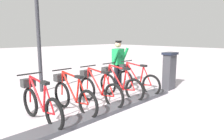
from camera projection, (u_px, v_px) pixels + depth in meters
ground_plane at (109, 112)px, 4.90m from camera, size 60.00×60.00×0.00m
dock_rail_base at (108, 110)px, 4.90m from camera, size 0.44×4.91×0.10m
payment_kiosk at (169, 70)px, 6.91m from camera, size 0.36×0.52×1.28m
bike_docked_0 at (136, 79)px, 6.57m from camera, size 1.72×0.54×1.02m
bike_docked_1 at (119, 84)px, 5.99m from camera, size 1.72×0.54×1.02m
bike_docked_2 at (98, 89)px, 5.41m from camera, size 1.72×0.54×1.02m
bike_docked_3 at (72, 95)px, 4.84m from camera, size 1.72×0.54×1.02m
bike_docked_4 at (39, 103)px, 4.26m from camera, size 1.72×0.54×1.02m
worker_near_rack at (118, 62)px, 7.24m from camera, size 0.47×0.64×1.66m
lamp_post at (36, 2)px, 6.26m from camera, size 0.32×0.32×4.46m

